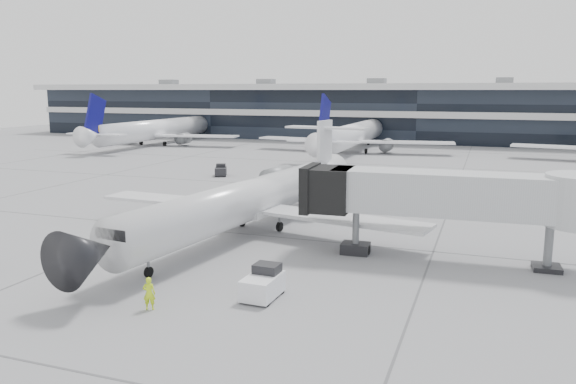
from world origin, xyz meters
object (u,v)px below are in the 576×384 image
at_px(regional_jet, 252,198).
at_px(ramp_worker, 149,293).
at_px(jet_bridge, 463,196).
at_px(baggage_tug, 263,284).

relative_size(regional_jet, ramp_worker, 20.22).
height_order(regional_jet, jet_bridge, regional_jet).
height_order(jet_bridge, ramp_worker, jet_bridge).
height_order(regional_jet, baggage_tug, regional_jet).
relative_size(regional_jet, jet_bridge, 1.86).
distance_m(regional_jet, ramp_worker, 14.88).
distance_m(regional_jet, jet_bridge, 14.58).
bearing_deg(regional_jet, ramp_worker, -77.94).
bearing_deg(ramp_worker, regional_jet, -106.66).
height_order(ramp_worker, baggage_tug, ramp_worker).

